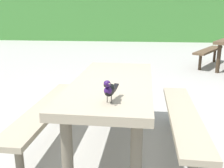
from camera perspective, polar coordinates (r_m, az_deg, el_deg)
name	(u,v)px	position (r m, az deg, el deg)	size (l,w,h in m)	color
ground_plane	(114,154)	(2.73, 0.41, -15.12)	(60.00, 60.00, 0.00)	#A3A099
hedge_wall	(136,19)	(13.16, 5.23, 13.89)	(28.00, 1.38, 2.02)	#428438
picnic_table_foreground	(113,98)	(2.60, 0.12, -3.19)	(1.72, 1.82, 0.74)	gray
bird_grackle	(109,89)	(1.90, -0.58, -1.21)	(0.10, 0.28, 0.18)	black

